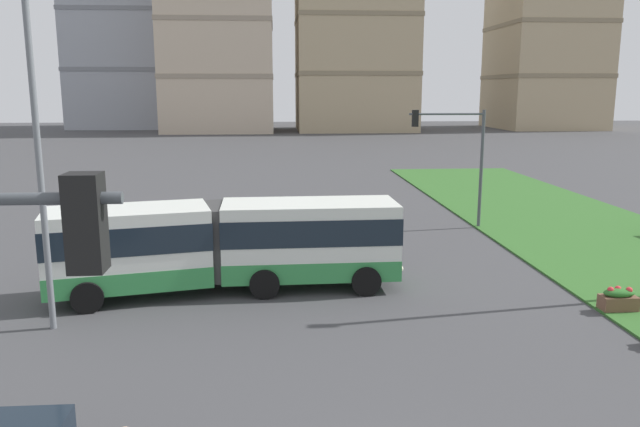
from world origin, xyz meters
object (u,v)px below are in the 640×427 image
at_px(articulated_bus, 228,244).
at_px(flower_planter_3, 619,299).
at_px(streetlight_left, 38,148).
at_px(apartment_tower_centre, 355,21).
at_px(apartment_tower_eastcentre, 549,2).
at_px(traffic_light_far_right, 458,147).
at_px(car_maroon_sedan, 181,235).

bearing_deg(articulated_bus, flower_planter_3, -13.98).
relative_size(articulated_bus, streetlight_left, 1.26).
height_order(apartment_tower_centre, apartment_tower_eastcentre, apartment_tower_eastcentre).
distance_m(traffic_light_far_right, streetlight_left, 19.82).
height_order(car_maroon_sedan, streetlight_left, streetlight_left).
bearing_deg(flower_planter_3, apartment_tower_eastcentre, 67.93).
relative_size(articulated_bus, car_maroon_sedan, 2.64).
height_order(flower_planter_3, streetlight_left, streetlight_left).
bearing_deg(apartment_tower_eastcentre, flower_planter_3, -112.07).
bearing_deg(apartment_tower_centre, traffic_light_far_right, -93.54).
height_order(streetlight_left, apartment_tower_eastcentre, apartment_tower_eastcentre).
height_order(articulated_bus, car_maroon_sedan, articulated_bus).
bearing_deg(apartment_tower_eastcentre, streetlight_left, -120.39).
distance_m(traffic_light_far_right, apartment_tower_centre, 79.80).
distance_m(flower_planter_3, traffic_light_far_right, 12.88).
bearing_deg(articulated_bus, car_maroon_sedan, 114.20).
xyz_separation_m(articulated_bus, car_maroon_sedan, (-2.38, 5.30, -0.90)).
xyz_separation_m(articulated_bus, streetlight_left, (-4.84, -3.16, 3.57)).
height_order(car_maroon_sedan, apartment_tower_centre, apartment_tower_centre).
bearing_deg(articulated_bus, apartment_tower_centre, 80.00).
distance_m(articulated_bus, car_maroon_sedan, 5.88).
distance_m(flower_planter_3, streetlight_left, 17.73).
bearing_deg(flower_planter_3, apartment_tower_centre, 87.97).
bearing_deg(traffic_light_far_right, apartment_tower_eastcentre, 64.07).
height_order(flower_planter_3, apartment_tower_centre, apartment_tower_centre).
xyz_separation_m(traffic_light_far_right, apartment_tower_centre, (4.85, 78.39, 14.15)).
bearing_deg(traffic_light_far_right, streetlight_left, -141.30).
xyz_separation_m(traffic_light_far_right, streetlight_left, (-15.44, -12.37, 1.19)).
xyz_separation_m(streetlight_left, apartment_tower_centre, (20.29, 90.76, 12.97)).
bearing_deg(traffic_light_far_right, articulated_bus, -139.02).
relative_size(traffic_light_far_right, streetlight_left, 0.61).
distance_m(articulated_bus, streetlight_left, 6.80).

